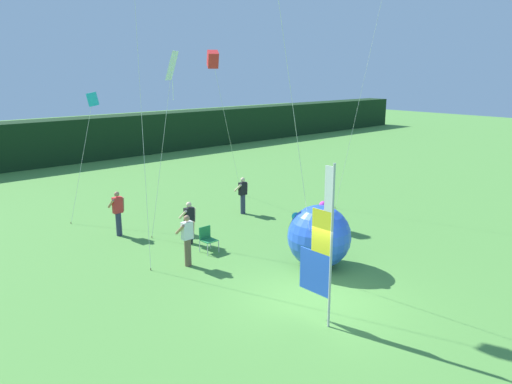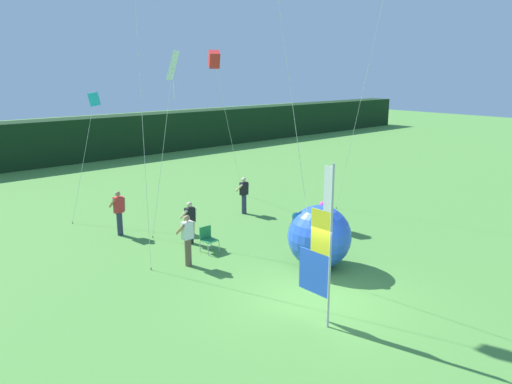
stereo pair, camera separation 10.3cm
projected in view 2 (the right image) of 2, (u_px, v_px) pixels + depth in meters
The scene contains 12 objects.
ground_plane at pixel (316, 301), 13.74m from camera, with size 120.00×120.00×0.00m, color #518E3D.
distant_treeline at pixel (20, 145), 32.11m from camera, with size 80.00×2.40×2.99m, color black.
banner_flag at pixel (321, 249), 12.08m from camera, with size 0.06×1.03×4.16m.
person_near_banner at pixel (190, 221), 18.07m from camera, with size 0.55×0.48×1.59m.
person_mid_field at pixel (244, 194), 21.85m from camera, with size 0.55×0.48×1.65m.
person_far_left at pixel (188, 239), 15.99m from camera, with size 0.55×0.48×1.73m.
person_far_right at pixel (119, 212), 18.96m from camera, with size 0.55×0.48×1.76m.
inflatable_balloon at pixel (319, 236), 15.87m from camera, with size 2.06×2.06×2.10m.
folding_chair at pixel (208, 237), 17.36m from camera, with size 0.51×0.51×0.89m.
kite_red_box_3 at pixel (214, 60), 21.22m from camera, with size 3.05×1.76×7.09m.
kite_cyan_box_4 at pixel (94, 100), 20.61m from camera, with size 1.81×0.60×5.36m.
kite_white_diamond_5 at pixel (172, 72), 17.70m from camera, with size 1.37×0.77×6.91m.
Camera 2 is at (-9.61, -8.33, 6.25)m, focal length 34.60 mm.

